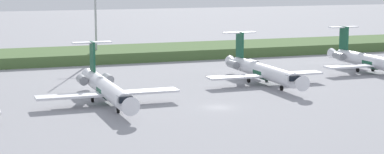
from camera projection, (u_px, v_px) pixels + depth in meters
name	position (u px, v px, depth m)	size (l,w,h in m)	color
ground_plane	(161.00, 79.00, 131.16)	(500.00, 500.00, 0.00)	#939399
grass_berm	(121.00, 54.00, 162.22)	(320.00, 20.00, 2.41)	#4C6B38
regional_jet_second	(106.00, 88.00, 106.07)	(22.81, 31.00, 9.00)	white
regional_jet_third	(262.00, 70.00, 125.05)	(22.81, 31.00, 9.00)	white
regional_jet_fourth	(371.00, 61.00, 138.68)	(22.81, 31.00, 9.00)	white
antenna_mast	(96.00, 15.00, 158.17)	(4.40, 0.50, 26.41)	#B2B2B7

